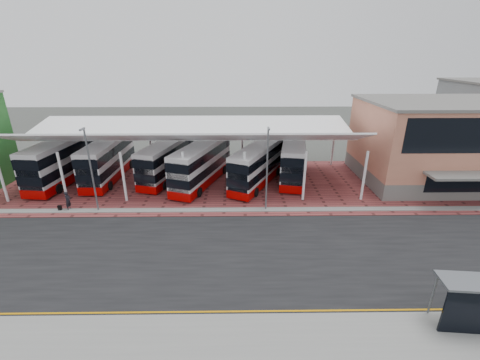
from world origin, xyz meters
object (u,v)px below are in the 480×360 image
at_px(terminal, 445,142).
at_px(bus_0, 64,160).
at_px(bus_2, 167,161).
at_px(bus_5, 293,159).
at_px(bus_4, 258,165).
at_px(pedestrian, 68,201).
at_px(bus_3, 202,164).
at_px(bus_1, 108,160).
at_px(bus_shelter, 480,302).

relative_size(terminal, bus_0, 1.52).
height_order(bus_2, bus_5, bus_5).
height_order(bus_4, bus_5, bus_5).
bearing_deg(bus_4, terminal, 28.74).
bearing_deg(bus_2, bus_5, 15.29).
relative_size(bus_0, bus_2, 1.11).
bearing_deg(bus_4, pedestrian, -134.85).
bearing_deg(bus_5, bus_3, -159.73).
bearing_deg(pedestrian, terminal, -75.74).
xyz_separation_m(bus_1, bus_5, (21.85, 0.12, -0.01)).
xyz_separation_m(bus_0, bus_4, (22.36, -1.39, -0.22)).
bearing_deg(bus_2, pedestrian, -118.21).
relative_size(bus_0, pedestrian, 6.45).
distance_m(bus_5, pedestrian, 24.35).
relative_size(terminal, bus_5, 1.61).
distance_m(terminal, bus_0, 43.78).
height_order(bus_1, bus_4, bus_1).
distance_m(bus_2, bus_5, 14.96).
xyz_separation_m(bus_2, bus_shelter, (20.92, -23.05, -0.31)).
bearing_deg(bus_0, bus_4, 2.30).
xyz_separation_m(terminal, bus_4, (-21.37, -1.01, -2.39)).
height_order(bus_2, bus_3, bus_3).
distance_m(bus_1, pedestrian, 8.50).
relative_size(bus_4, bus_shelter, 2.91).
distance_m(bus_3, bus_shelter, 27.06).
xyz_separation_m(bus_0, bus_shelter, (32.66, -22.48, -0.57)).
xyz_separation_m(bus_3, bus_shelter, (16.65, -21.33, -0.44)).
bearing_deg(terminal, bus_5, 176.50).
distance_m(bus_1, bus_3, 11.29).
height_order(terminal, bus_3, terminal).
bearing_deg(terminal, bus_1, 178.63).
xyz_separation_m(terminal, bus_0, (-43.73, 0.37, -2.17)).
relative_size(bus_3, bus_shelter, 3.09).
bearing_deg(pedestrian, bus_5, -65.93).
bearing_deg(bus_shelter, bus_2, 137.74).
xyz_separation_m(pedestrian, bus_shelter, (28.75, -14.69, 0.93)).
relative_size(bus_0, bus_3, 1.06).
bearing_deg(bus_2, bus_1, -164.94).
bearing_deg(bus_0, pedestrian, -57.49).
bearing_deg(pedestrian, bus_1, -2.74).
height_order(bus_0, bus_3, bus_0).
bearing_deg(bus_4, bus_1, -160.30).
relative_size(terminal, bus_shelter, 4.96).
relative_size(bus_1, bus_3, 0.98).
bearing_deg(terminal, bus_3, -178.40).
relative_size(bus_1, bus_shelter, 3.03).
bearing_deg(bus_3, bus_shelter, -32.54).
height_order(bus_0, bus_1, bus_0).
distance_m(bus_1, bus_4, 17.62).
bearing_deg(pedestrian, bus_3, -57.54).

